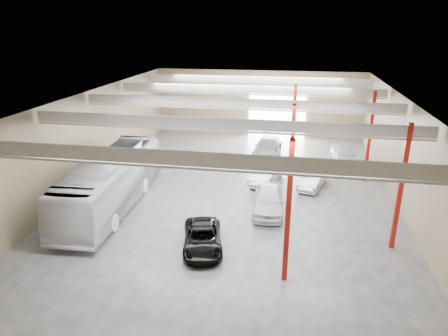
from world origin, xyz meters
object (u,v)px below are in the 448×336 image
(coach_bus, at_px, (112,182))
(car_right_near, at_px, (313,179))
(black_sedan, at_px, (203,238))
(car_right_far, at_px, (344,155))
(car_row_a, at_px, (269,200))
(car_row_c, at_px, (268,147))
(car_row_b, at_px, (267,173))

(coach_bus, height_order, car_right_near, coach_bus)
(black_sedan, height_order, car_right_far, car_right_far)
(coach_bus, height_order, black_sedan, coach_bus)
(car_row_a, xyz_separation_m, car_row_c, (-0.93, 11.75, -0.00))
(coach_bus, bearing_deg, car_row_b, 29.34)
(coach_bus, relative_size, car_row_c, 2.25)
(coach_bus, distance_m, car_right_far, 19.89)
(car_row_b, relative_size, car_right_far, 0.97)
(car_right_near, bearing_deg, car_row_c, 136.51)
(car_row_c, height_order, car_right_near, car_row_c)
(car_row_c, height_order, car_right_far, car_row_c)
(black_sedan, distance_m, car_row_b, 10.75)
(black_sedan, distance_m, car_right_near, 11.73)
(car_right_near, xyz_separation_m, car_right_far, (2.80, 5.91, 0.14))
(coach_bus, xyz_separation_m, car_row_b, (9.81, 6.17, -1.01))
(coach_bus, relative_size, car_row_a, 2.63)
(car_right_near, bearing_deg, black_sedan, -104.71)
(car_right_far, bearing_deg, car_row_c, 165.44)
(black_sedan, xyz_separation_m, car_row_b, (2.70, 10.40, 0.14))
(car_row_a, bearing_deg, car_right_near, 55.05)
(car_row_b, bearing_deg, car_row_c, 108.11)
(coach_bus, distance_m, car_row_a, 10.39)
(black_sedan, bearing_deg, car_row_b, 62.17)
(coach_bus, xyz_separation_m, car_right_far, (16.10, 11.63, -0.96))
(black_sedan, height_order, car_row_c, car_row_c)
(coach_bus, xyz_separation_m, car_row_c, (9.37, 12.72, -0.95))
(car_row_a, distance_m, car_row_c, 11.79)
(car_row_a, relative_size, car_row_b, 1.05)
(car_row_a, xyz_separation_m, car_right_far, (5.80, 10.66, -0.02))
(car_row_c, bearing_deg, black_sedan, -94.06)
(car_right_near, bearing_deg, car_row_a, -105.05)
(car_right_near, distance_m, car_right_far, 6.54)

